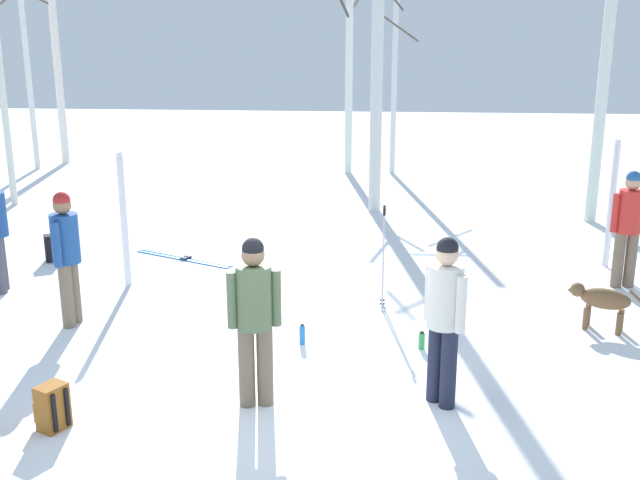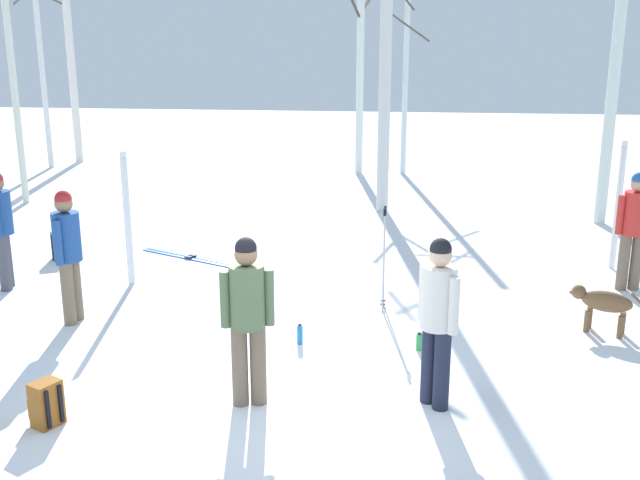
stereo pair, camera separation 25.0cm
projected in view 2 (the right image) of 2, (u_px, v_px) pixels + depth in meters
ground_plane at (274, 400)px, 7.45m from camera, size 60.00×60.00×0.00m
person_0 at (248, 311)px, 7.12m from camera, size 0.51×0.34×1.72m
person_1 at (438, 312)px, 7.09m from camera, size 0.38×0.42×1.72m
person_2 at (634, 224)px, 10.45m from camera, size 0.52×0.34×1.72m
person_3 at (68, 248)px, 9.24m from camera, size 0.34×0.52×1.72m
person_4 at (1, 223)px, 10.50m from camera, size 0.34×0.50×1.72m
dog at (603, 303)px, 9.05m from camera, size 0.84×0.44×0.57m
ski_pair_planted_0 at (128, 220)px, 10.68m from camera, size 0.06×0.13×1.97m
ski_pair_planted_1 at (618, 206)px, 11.40m from camera, size 0.07×0.13×2.02m
ski_pair_lying_0 at (188, 257)px, 12.24m from camera, size 1.79×0.95×0.05m
ski_poles_0 at (384, 255)px, 9.80m from camera, size 0.07×0.24×1.39m
backpack_0 at (60, 246)px, 12.14m from camera, size 0.33×0.34×0.44m
backpack_1 at (46, 404)px, 6.92m from camera, size 0.34×0.32×0.44m
water_bottle_0 at (300, 334)px, 8.78m from camera, size 0.07×0.07×0.26m
water_bottle_1 at (419, 342)px, 8.61m from camera, size 0.07×0.07×0.22m
birch_tree_0 at (39, 28)px, 19.74m from camera, size 1.21×1.82×7.29m
birch_tree_1 at (69, 33)px, 20.70m from camera, size 1.76×1.75×6.95m
birch_tree_2 at (8, 28)px, 15.36m from camera, size 1.74×1.75×7.12m
birch_tree_3 at (360, 34)px, 18.90m from camera, size 1.09×1.11×7.05m
birch_tree_4 at (384, 36)px, 14.59m from camera, size 0.90×1.46×6.76m
birch_tree_5 at (405, 57)px, 18.94m from camera, size 1.56×1.62×5.83m
birch_tree_6 at (620, 11)px, 13.44m from camera, size 1.55×1.55×7.73m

